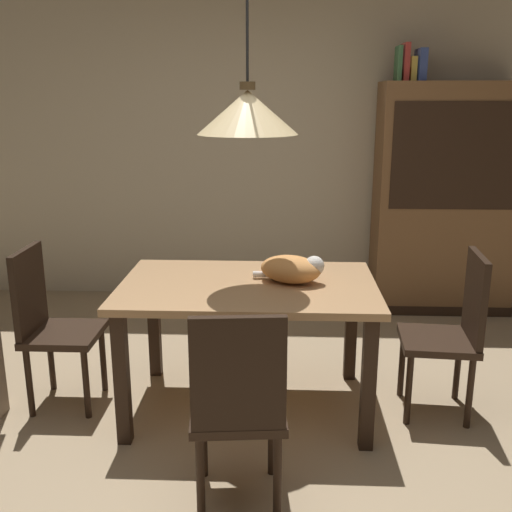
{
  "coord_description": "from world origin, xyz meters",
  "views": [
    {
      "loc": [
        0.12,
        -2.51,
        1.74
      ],
      "look_at": [
        -0.02,
        0.78,
        0.85
      ],
      "focal_mm": 41.57,
      "sensor_mm": 36.0,
      "label": 1
    }
  ],
  "objects_px": {
    "hutch_bookcase": "(444,204)",
    "book_green_slim": "(398,64)",
    "cat_sleeping": "(293,269)",
    "book_red_tall": "(405,62)",
    "chair_left_side": "(50,321)",
    "book_blue_wide": "(420,65)",
    "dining_table": "(248,301)",
    "pendant_lamp": "(248,112)",
    "book_yellow_short": "(412,69)",
    "chair_right_side": "(453,328)",
    "chair_near_front": "(238,402)"
  },
  "relations": [
    {
      "from": "chair_left_side",
      "to": "chair_near_front",
      "type": "xyz_separation_m",
      "value": [
        1.14,
        -0.88,
        0.0
      ]
    },
    {
      "from": "hutch_bookcase",
      "to": "book_green_slim",
      "type": "bearing_deg",
      "value": 179.8
    },
    {
      "from": "pendant_lamp",
      "to": "chair_left_side",
      "type": "bearing_deg",
      "value": -179.99
    },
    {
      "from": "chair_near_front",
      "to": "dining_table",
      "type": "bearing_deg",
      "value": 90.47
    },
    {
      "from": "pendant_lamp",
      "to": "book_blue_wide",
      "type": "height_order",
      "value": "pendant_lamp"
    },
    {
      "from": "cat_sleeping",
      "to": "book_red_tall",
      "type": "relative_size",
      "value": 1.45
    },
    {
      "from": "book_green_slim",
      "to": "book_red_tall",
      "type": "distance_m",
      "value": 0.05
    },
    {
      "from": "cat_sleeping",
      "to": "chair_near_front",
      "type": "bearing_deg",
      "value": -104.59
    },
    {
      "from": "chair_left_side",
      "to": "hutch_bookcase",
      "type": "height_order",
      "value": "hutch_bookcase"
    },
    {
      "from": "chair_near_front",
      "to": "hutch_bookcase",
      "type": "relative_size",
      "value": 0.5
    },
    {
      "from": "chair_left_side",
      "to": "hutch_bookcase",
      "type": "xyz_separation_m",
      "value": [
        2.63,
        1.74,
        0.38
      ]
    },
    {
      "from": "chair_left_side",
      "to": "cat_sleeping",
      "type": "height_order",
      "value": "chair_left_side"
    },
    {
      "from": "book_green_slim",
      "to": "hutch_bookcase",
      "type": "bearing_deg",
      "value": -0.2
    },
    {
      "from": "dining_table",
      "to": "chair_left_side",
      "type": "relative_size",
      "value": 1.51
    },
    {
      "from": "pendant_lamp",
      "to": "book_green_slim",
      "type": "height_order",
      "value": "pendant_lamp"
    },
    {
      "from": "cat_sleeping",
      "to": "book_red_tall",
      "type": "bearing_deg",
      "value": 63.17
    },
    {
      "from": "dining_table",
      "to": "cat_sleeping",
      "type": "bearing_deg",
      "value": 5.82
    },
    {
      "from": "chair_near_front",
      "to": "book_yellow_short",
      "type": "bearing_deg",
      "value": 66.11
    },
    {
      "from": "chair_left_side",
      "to": "book_red_tall",
      "type": "bearing_deg",
      "value": 37.91
    },
    {
      "from": "book_red_tall",
      "to": "book_blue_wide",
      "type": "relative_size",
      "value": 1.17
    },
    {
      "from": "chair_left_side",
      "to": "cat_sleeping",
      "type": "relative_size",
      "value": 2.29
    },
    {
      "from": "book_blue_wide",
      "to": "chair_right_side",
      "type": "bearing_deg",
      "value": -93.46
    },
    {
      "from": "chair_left_side",
      "to": "book_red_tall",
      "type": "xyz_separation_m",
      "value": [
        2.24,
        1.74,
        1.48
      ]
    },
    {
      "from": "chair_near_front",
      "to": "hutch_bookcase",
      "type": "xyz_separation_m",
      "value": [
        1.49,
        2.62,
        0.38
      ]
    },
    {
      "from": "dining_table",
      "to": "book_yellow_short",
      "type": "distance_m",
      "value": 2.47
    },
    {
      "from": "chair_right_side",
      "to": "cat_sleeping",
      "type": "distance_m",
      "value": 0.94
    },
    {
      "from": "chair_right_side",
      "to": "chair_near_front",
      "type": "relative_size",
      "value": 1.0
    },
    {
      "from": "book_yellow_short",
      "to": "book_blue_wide",
      "type": "height_order",
      "value": "book_blue_wide"
    },
    {
      "from": "chair_left_side",
      "to": "pendant_lamp",
      "type": "height_order",
      "value": "pendant_lamp"
    },
    {
      "from": "book_red_tall",
      "to": "chair_left_side",
      "type": "bearing_deg",
      "value": -142.09
    },
    {
      "from": "chair_right_side",
      "to": "pendant_lamp",
      "type": "xyz_separation_m",
      "value": [
        -1.13,
        0.01,
        1.15
      ]
    },
    {
      "from": "dining_table",
      "to": "book_blue_wide",
      "type": "height_order",
      "value": "book_blue_wide"
    },
    {
      "from": "chair_right_side",
      "to": "book_green_slim",
      "type": "height_order",
      "value": "book_green_slim"
    },
    {
      "from": "hutch_bookcase",
      "to": "book_red_tall",
      "type": "relative_size",
      "value": 6.61
    },
    {
      "from": "chair_near_front",
      "to": "book_red_tall",
      "type": "distance_m",
      "value": 3.21
    },
    {
      "from": "chair_right_side",
      "to": "book_yellow_short",
      "type": "height_order",
      "value": "book_yellow_short"
    },
    {
      "from": "pendant_lamp",
      "to": "dining_table",
      "type": "bearing_deg",
      "value": 0.0
    },
    {
      "from": "dining_table",
      "to": "pendant_lamp",
      "type": "height_order",
      "value": "pendant_lamp"
    },
    {
      "from": "hutch_bookcase",
      "to": "book_blue_wide",
      "type": "relative_size",
      "value": 7.71
    },
    {
      "from": "chair_left_side",
      "to": "book_blue_wide",
      "type": "distance_m",
      "value": 3.28
    },
    {
      "from": "dining_table",
      "to": "chair_near_front",
      "type": "distance_m",
      "value": 0.89
    },
    {
      "from": "cat_sleeping",
      "to": "hutch_bookcase",
      "type": "xyz_separation_m",
      "value": [
        1.26,
        1.72,
        0.06
      ]
    },
    {
      "from": "chair_near_front",
      "to": "book_blue_wide",
      "type": "bearing_deg",
      "value": 64.93
    },
    {
      "from": "cat_sleeping",
      "to": "pendant_lamp",
      "type": "distance_m",
      "value": 0.87
    },
    {
      "from": "cat_sleeping",
      "to": "dining_table",
      "type": "bearing_deg",
      "value": -174.18
    },
    {
      "from": "book_yellow_short",
      "to": "book_blue_wide",
      "type": "xyz_separation_m",
      "value": [
        0.06,
        0.0,
        0.03
      ]
    },
    {
      "from": "dining_table",
      "to": "book_blue_wide",
      "type": "distance_m",
      "value": 2.51
    },
    {
      "from": "cat_sleeping",
      "to": "hutch_bookcase",
      "type": "height_order",
      "value": "hutch_bookcase"
    },
    {
      "from": "book_red_tall",
      "to": "chair_near_front",
      "type": "bearing_deg",
      "value": -112.84
    },
    {
      "from": "chair_near_front",
      "to": "book_yellow_short",
      "type": "height_order",
      "value": "book_yellow_short"
    }
  ]
}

